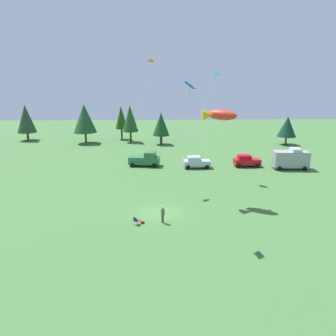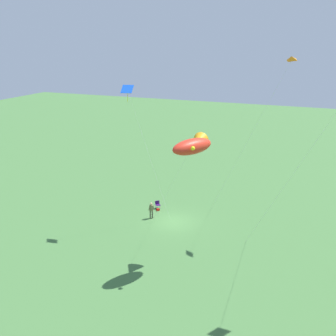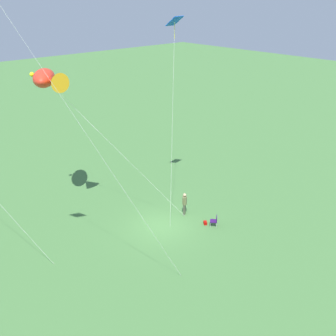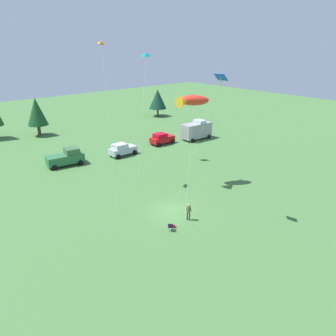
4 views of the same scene
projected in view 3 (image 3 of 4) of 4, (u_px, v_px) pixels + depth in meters
The scene contains 6 objects.
ground_plane at pixel (161, 226), 27.83m from camera, with size 160.00×160.00×0.00m, color #416F38.
person_kite_flyer at pixel (184, 202), 28.94m from camera, with size 0.48×0.51×1.74m.
folding_chair at pixel (215, 220), 27.65m from camera, with size 0.68×0.68×0.82m.
backpack_on_grass at pixel (205, 223), 28.04m from camera, with size 0.32×0.22×0.22m, color #A80B05.
kite_large_fish at pixel (47, 79), 25.57m from camera, with size 8.96×7.87×10.65m.
kite_diamond_blue at pixel (174, 28), 26.20m from camera, with size 3.37×3.59×13.74m.
Camera 3 is at (-17.84, 15.61, 15.16)m, focal length 42.00 mm.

